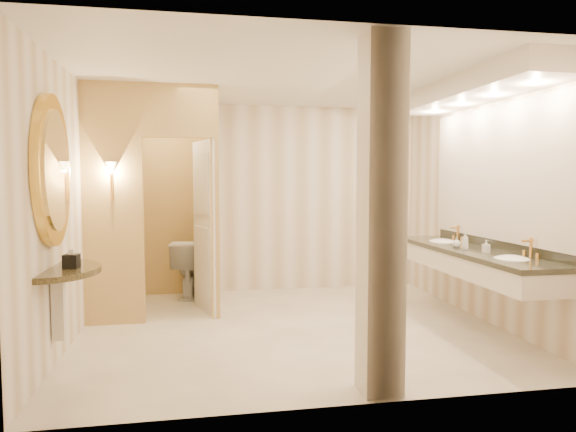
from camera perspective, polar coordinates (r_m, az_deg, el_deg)
The scene contains 16 objects.
floor at distance 5.78m, azimuth 0.36°, elevation -12.27°, with size 4.50×4.50×0.00m, color white.
ceiling at distance 5.65m, azimuth 0.37°, elevation 15.01°, with size 4.50×4.50×0.00m, color silver.
wall_back at distance 7.53m, azimuth -2.45°, elevation 1.94°, with size 4.50×0.02×2.70m, color silver.
wall_front at distance 3.61m, azimuth 6.22°, elevation -0.31°, with size 4.50×0.02×2.70m, color silver.
wall_left at distance 5.60m, azimuth -22.91°, elevation 0.92°, with size 0.02×4.00×2.70m, color silver.
wall_right at distance 6.37m, azimuth 20.69°, elevation 1.31°, with size 0.02×4.00×2.70m, color silver.
toilet_closet at distance 6.43m, azimuth -11.10°, elevation 1.83°, with size 1.50×1.55×2.70m.
wall_sconce at distance 5.95m, azimuth -19.04°, elevation 4.86°, with size 0.14×0.14×0.42m.
vanity at distance 5.92m, azimuth 20.29°, elevation 3.84°, with size 0.75×2.78×2.09m.
console_shelf at distance 4.77m, azimuth -24.67°, elevation 0.31°, with size 0.99×0.99×1.94m.
pillar at distance 3.91m, azimuth 10.31°, elevation -0.02°, with size 0.30×0.30×2.70m, color beige.
tissue_box at distance 4.74m, azimuth -22.92°, elevation -4.64°, with size 0.12×0.12×0.12m, color black.
toilet at distance 7.31m, azimuth -10.77°, elevation -5.67°, with size 0.45×0.79×0.80m, color white.
soap_bottle_a at distance 5.64m, azimuth 21.15°, elevation -3.17°, with size 0.06×0.06×0.13m, color beige.
soap_bottle_b at distance 5.99m, azimuth 18.22°, elevation -2.79°, with size 0.09×0.09×0.12m, color silver.
soap_bottle_c at distance 5.84m, azimuth 19.08°, elevation -2.62°, with size 0.07×0.07×0.19m, color #C6B28C.
Camera 1 is at (-1.02, -5.45, 1.62)m, focal length 32.00 mm.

